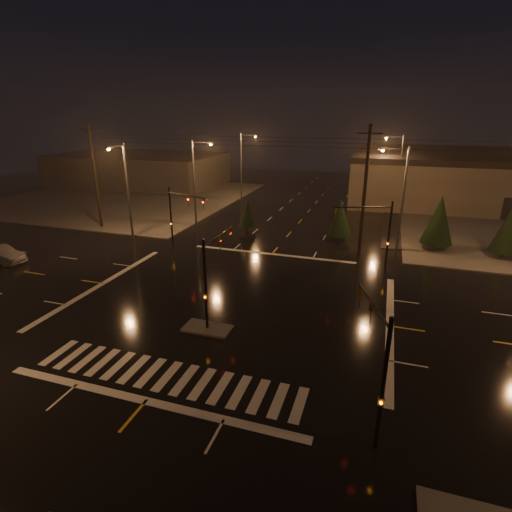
{
  "coord_description": "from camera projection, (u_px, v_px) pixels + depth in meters",
  "views": [
    {
      "loc": [
        9.78,
        -24.14,
        12.94
      ],
      "look_at": [
        1.27,
        2.07,
        3.0
      ],
      "focal_mm": 28.0,
      "sensor_mm": 36.0,
      "label": 1
    }
  ],
  "objects": [
    {
      "name": "streetlight_1",
      "position": [
        196.0,
        178.0,
        46.21
      ],
      "size": [
        2.77,
        0.32,
        10.0
      ],
      "color": "#38383A",
      "rests_on": "ground"
    },
    {
      "name": "signal_mast_median",
      "position": [
        211.0,
        269.0,
        24.8
      ],
      "size": [
        0.25,
        4.59,
        6.0
      ],
      "color": "black",
      "rests_on": "ground"
    },
    {
      "name": "car_crossing",
      "position": [
        1.0,
        255.0,
        36.21
      ],
      "size": [
        4.79,
        1.9,
        1.55
      ],
      "primitive_type": "imported",
      "rotation": [
        0.0,
        0.0,
        1.52
      ],
      "color": "#57585E",
      "rests_on": "ground"
    },
    {
      "name": "stop_bar_near",
      "position": [
        146.0,
        401.0,
        18.98
      ],
      "size": [
        16.0,
        0.5,
        0.01
      ],
      "primitive_type": "cube",
      "color": "beige",
      "rests_on": "ground"
    },
    {
      "name": "signal_mast_nw",
      "position": [
        178.0,
        211.0,
        39.36
      ],
      "size": [
        4.84,
        1.86,
        6.0
      ],
      "color": "black",
      "rests_on": "ground"
    },
    {
      "name": "commercial_block",
      "position": [
        139.0,
        169.0,
        75.62
      ],
      "size": [
        30.0,
        18.0,
        5.6
      ],
      "primitive_type": "cube",
      "color": "#403C38",
      "rests_on": "ground"
    },
    {
      "name": "streetlight_5",
      "position": [
        125.0,
        185.0,
        41.51
      ],
      "size": [
        0.32,
        2.77,
        10.0
      ],
      "color": "#38383A",
      "rests_on": "ground"
    },
    {
      "name": "streetlight_3",
      "position": [
        400.0,
        192.0,
        37.92
      ],
      "size": [
        2.77,
        0.32,
        10.0
      ],
      "color": "#38383A",
      "rests_on": "ground"
    },
    {
      "name": "ground",
      "position": [
        230.0,
        302.0,
        28.82
      ],
      "size": [
        140.0,
        140.0,
        0.0
      ],
      "primitive_type": "plane",
      "color": "black",
      "rests_on": "ground"
    },
    {
      "name": "signal_mast_ne",
      "position": [
        377.0,
        227.0,
        33.85
      ],
      "size": [
        4.84,
        1.86,
        6.0
      ],
      "color": "black",
      "rests_on": "ground"
    },
    {
      "name": "median_island",
      "position": [
        207.0,
        328.0,
        25.22
      ],
      "size": [
        3.0,
        1.6,
        0.15
      ],
      "primitive_type": "cube",
      "color": "#4A4842",
      "rests_on": "ground"
    },
    {
      "name": "stop_bar_far",
      "position": [
        272.0,
        254.0,
        38.66
      ],
      "size": [
        16.0,
        0.5,
        0.01
      ],
      "primitive_type": "cube",
      "color": "beige",
      "rests_on": "ground"
    },
    {
      "name": "utility_pole_1",
      "position": [
        365.0,
        190.0,
        36.95
      ],
      "size": [
        2.2,
        0.32,
        12.0
      ],
      "color": "black",
      "rests_on": "ground"
    },
    {
      "name": "signal_mast_se",
      "position": [
        378.0,
        359.0,
        15.87
      ],
      "size": [
        1.55,
        3.87,
        6.0
      ],
      "color": "black",
      "rests_on": "ground"
    },
    {
      "name": "streetlight_2",
      "position": [
        243.0,
        162.0,
        60.53
      ],
      "size": [
        2.77,
        0.32,
        10.0
      ],
      "color": "#38383A",
      "rests_on": "ground"
    },
    {
      "name": "sidewalk_nw",
      "position": [
        125.0,
        197.0,
        64.36
      ],
      "size": [
        36.0,
        36.0,
        0.12
      ],
      "primitive_type": "cube",
      "color": "#4A4842",
      "rests_on": "ground"
    },
    {
      "name": "crosswalk",
      "position": [
        167.0,
        376.0,
        20.77
      ],
      "size": [
        15.0,
        2.6,
        0.01
      ],
      "primitive_type": "cube",
      "color": "beige",
      "rests_on": "ground"
    },
    {
      "name": "conifer_0",
      "position": [
        439.0,
        220.0,
        38.92
      ],
      "size": [
        3.04,
        3.04,
        5.45
      ],
      "color": "black",
      "rests_on": "ground"
    },
    {
      "name": "utility_pole_0",
      "position": [
        95.0,
        176.0,
        45.66
      ],
      "size": [
        2.2,
        0.32,
        12.0
      ],
      "color": "black",
      "rests_on": "ground"
    },
    {
      "name": "conifer_1",
      "position": [
        507.0,
        231.0,
        36.62
      ],
      "size": [
        2.58,
        2.58,
        4.73
      ],
      "color": "black",
      "rests_on": "ground"
    },
    {
      "name": "conifer_3",
      "position": [
        247.0,
        213.0,
        44.95
      ],
      "size": [
        2.05,
        2.05,
        3.9
      ],
      "color": "black",
      "rests_on": "ground"
    },
    {
      "name": "conifer_4",
      "position": [
        340.0,
        217.0,
        41.65
      ],
      "size": [
        2.46,
        2.46,
        4.55
      ],
      "color": "black",
      "rests_on": "ground"
    },
    {
      "name": "streetlight_4",
      "position": [
        398.0,
        167.0,
        55.82
      ],
      "size": [
        2.77,
        0.32,
        10.0
      ],
      "color": "#38383A",
      "rests_on": "ground"
    }
  ]
}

